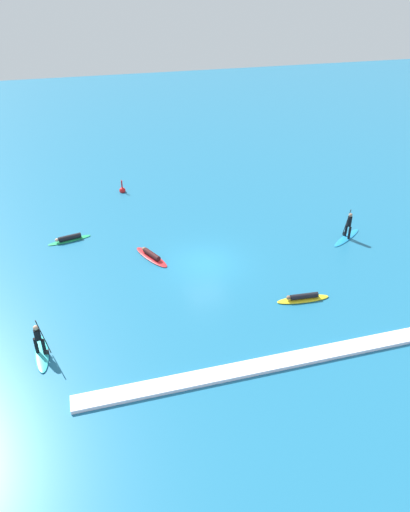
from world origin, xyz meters
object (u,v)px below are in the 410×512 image
surfer_on_red_board (151,256)px  surfer_on_yellow_board (303,298)px  surfer_on_green_board (69,239)px  surfer_on_blue_board (348,231)px  surfer_on_teal_board (41,348)px  marker_buoy (122,190)px

surfer_on_red_board → surfer_on_yellow_board: bearing=-157.7°
surfer_on_green_board → surfer_on_blue_board: bearing=152.9°
surfer_on_red_board → surfer_on_blue_board: 13.20m
surfer_on_green_board → surfer_on_blue_board: size_ratio=0.98×
surfer_on_teal_board → surfer_on_blue_board: 20.68m
surfer_on_red_board → surfer_on_teal_board: bearing=112.8°
surfer_on_teal_board → surfer_on_yellow_board: size_ratio=0.90×
surfer_on_teal_board → surfer_on_green_board: (1.65, 10.90, -0.26)m
surfer_on_teal_board → surfer_on_yellow_board: surfer_on_teal_board is taller
marker_buoy → surfer_on_teal_board: bearing=-108.8°
surfer_on_green_board → marker_buoy: bearing=-134.9°
surfer_on_teal_board → surfer_on_blue_board: surfer_on_teal_board is taller
surfer_on_teal_board → surfer_on_yellow_board: bearing=89.9°
surfer_on_green_board → surfer_on_blue_board: surfer_on_blue_board is taller
surfer_on_red_board → marker_buoy: bearing=-22.7°
surfer_on_teal_board → surfer_on_green_board: size_ratio=0.93×
surfer_on_red_board → surfer_on_green_board: 6.09m
surfer_on_teal_board → marker_buoy: 18.96m
surfer_on_green_board → marker_buoy: 8.34m
surfer_on_red_board → surfer_on_blue_board: size_ratio=1.04×
surfer_on_red_board → marker_buoy: size_ratio=2.81×
surfer_on_teal_board → surfer_on_blue_board: size_ratio=0.90×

